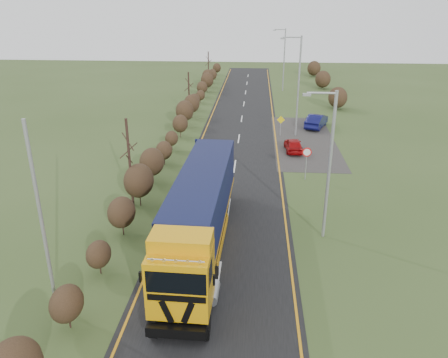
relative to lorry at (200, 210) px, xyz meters
The scene contains 14 objects.
ground 2.98m from the lorry, 46.14° to the left, with size 160.00×160.00×0.00m, color #34481E.
road 11.58m from the lorry, 83.83° to the left, with size 8.00×120.00×0.02m, color black.
layby 22.75m from the lorry, 70.05° to the left, with size 6.00×18.00×0.02m, color #2C2A27.
lane_markings 11.28m from the lorry, 83.66° to the left, with size 7.52×116.00×0.01m.
hedgerow 10.36m from the lorry, 117.54° to the left, with size 2.24×102.04×6.05m.
lorry is the anchor object (origin of this frame).
car_red_hatchback 18.88m from the lorry, 70.12° to the left, with size 1.45×3.61×1.23m, color #940709.
car_blue_sedan 27.86m from the lorry, 70.03° to the left, with size 1.58×4.52×1.49m, color #0B0C3E.
streetlight_near 7.56m from the lorry, 15.93° to the left, with size 1.83×0.18×8.60m.
streetlight_mid 24.10m from the lorry, 73.30° to the left, with size 2.09×0.20×9.85m.
streetlight_far 47.93m from the lorry, 81.85° to the left, with size 1.94×0.18×9.14m.
left_pole 8.26m from the lorry, 138.16° to the right, with size 0.16×0.16×8.73m, color gray.
speed_sign 12.79m from the lorry, 57.75° to the left, with size 0.72×0.10×2.61m.
warning_board 23.30m from the lorry, 76.54° to the left, with size 0.80×0.11×2.09m.
Camera 1 is at (1.65, -22.27, 12.89)m, focal length 35.00 mm.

